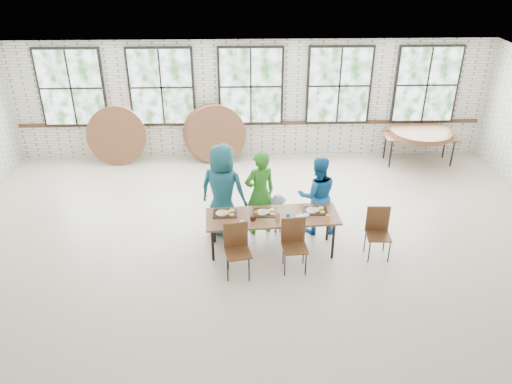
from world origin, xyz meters
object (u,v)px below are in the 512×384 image
chair_near_right (294,240)px  storage_table (420,137)px  dining_table (272,218)px  chair_near_left (237,245)px

chair_near_right → storage_table: chair_near_right is taller
chair_near_right → dining_table: bearing=118.4°
chair_near_left → storage_table: (4.60, 4.49, 0.13)m
storage_table → chair_near_right: bearing=-127.2°
chair_near_left → chair_near_right: same height
chair_near_right → chair_near_left: bearing=-177.6°
dining_table → chair_near_right: 0.64m
dining_table → storage_table: size_ratio=1.34×
dining_table → storage_table: (3.96, 3.84, -0.00)m
dining_table → chair_near_right: size_ratio=2.58×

